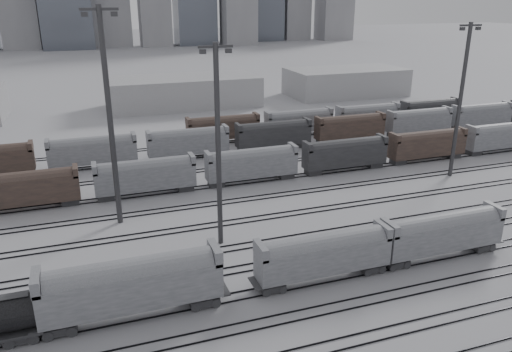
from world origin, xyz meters
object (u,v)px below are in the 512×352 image
object	(u,v)px
hopper_car_a	(132,283)
light_mast_c	(218,143)
hopper_car_b	(324,253)
hopper_car_c	(442,231)

from	to	relation	value
hopper_car_a	light_mast_c	world-z (taller)	light_mast_c
hopper_car_a	hopper_car_b	size ratio (longest dim) A/B	1.13
hopper_car_a	hopper_car_c	xyz separation A→B (m)	(34.67, -0.00, -0.37)
hopper_car_b	light_mast_c	world-z (taller)	light_mast_c
hopper_car_b	hopper_car_c	distance (m)	15.01
hopper_car_a	hopper_car_c	world-z (taller)	hopper_car_a
hopper_car_b	light_mast_c	xyz separation A→B (m)	(-7.95, 11.91, 9.46)
hopper_car_a	hopper_car_c	bearing A→B (deg)	-0.00
hopper_car_a	hopper_car_c	distance (m)	34.68
hopper_car_b	light_mast_c	size ratio (longest dim) A/B	0.62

